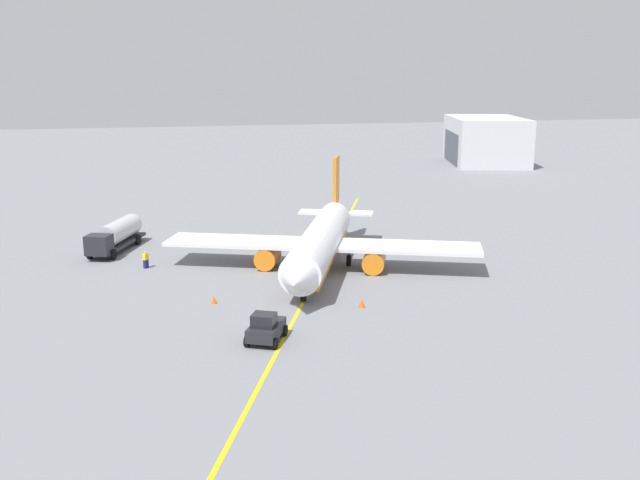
# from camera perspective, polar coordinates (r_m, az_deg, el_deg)

# --- Properties ---
(ground_plane) EXTENTS (400.00, 400.00, 0.00)m
(ground_plane) POSITION_cam_1_polar(r_m,az_deg,el_deg) (67.63, 0.00, -2.47)
(ground_plane) COLOR slate
(airplane) EXTENTS (29.16, 30.19, 9.56)m
(airplane) POSITION_cam_1_polar(r_m,az_deg,el_deg) (67.45, 0.06, -0.23)
(airplane) COLOR white
(airplane) RESTS_ON ground
(fuel_tanker) EXTENTS (10.70, 6.16, 3.15)m
(fuel_tanker) POSITION_cam_1_polar(r_m,az_deg,el_deg) (77.87, -16.36, 0.40)
(fuel_tanker) COLOR #2D2D33
(fuel_tanker) RESTS_ON ground
(pushback_tug) EXTENTS (4.11, 3.58, 2.20)m
(pushback_tug) POSITION_cam_1_polar(r_m,az_deg,el_deg) (49.76, -4.46, -7.19)
(pushback_tug) COLOR #232328
(pushback_tug) RESTS_ON ground
(refueling_worker) EXTENTS (0.63, 0.61, 1.71)m
(refueling_worker) POSITION_cam_1_polar(r_m,az_deg,el_deg) (70.23, -14.06, -1.59)
(refueling_worker) COLOR navy
(refueling_worker) RESTS_ON ground
(safety_cone_nose) EXTENTS (0.55, 0.55, 0.61)m
(safety_cone_nose) POSITION_cam_1_polar(r_m,az_deg,el_deg) (58.53, -8.67, -4.86)
(safety_cone_nose) COLOR #F2590F
(safety_cone_nose) RESTS_ON ground
(safety_cone_wingtip) EXTENTS (0.60, 0.60, 0.67)m
(safety_cone_wingtip) POSITION_cam_1_polar(r_m,az_deg,el_deg) (57.00, 3.44, -5.19)
(safety_cone_wingtip) COLOR #F2590F
(safety_cone_wingtip) RESTS_ON ground
(distant_hangar) EXTENTS (27.84, 20.64, 9.68)m
(distant_hangar) POSITION_cam_1_polar(r_m,az_deg,el_deg) (154.89, 13.36, 7.94)
(distant_hangar) COLOR silver
(distant_hangar) RESTS_ON ground
(taxi_line_marking) EXTENTS (75.70, 31.45, 0.01)m
(taxi_line_marking) POSITION_cam_1_polar(r_m,az_deg,el_deg) (67.62, 0.00, -2.47)
(taxi_line_marking) COLOR yellow
(taxi_line_marking) RESTS_ON ground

